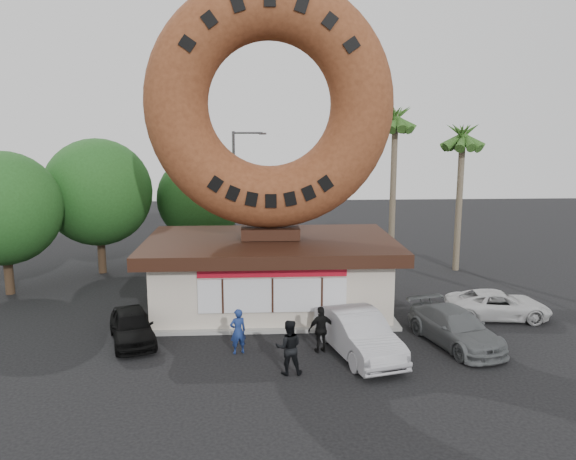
# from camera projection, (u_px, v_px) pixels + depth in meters

# --- Properties ---
(ground) EXTENTS (90.00, 90.00, 0.00)m
(ground) POSITION_uv_depth(u_px,v_px,m) (275.00, 361.00, 20.02)
(ground) COLOR black
(ground) RESTS_ON ground
(donut_shop) EXTENTS (11.20, 7.20, 3.80)m
(donut_shop) POSITION_uv_depth(u_px,v_px,m) (271.00, 271.00, 25.57)
(donut_shop) COLOR beige
(donut_shop) RESTS_ON ground
(giant_donut) EXTENTS (10.80, 2.75, 10.80)m
(giant_donut) POSITION_uv_depth(u_px,v_px,m) (270.00, 104.00, 24.25)
(giant_donut) COLOR brown
(giant_donut) RESTS_ON donut_shop
(tree_west) EXTENTS (6.00, 6.00, 7.65)m
(tree_west) POSITION_uv_depth(u_px,v_px,m) (98.00, 192.00, 31.43)
(tree_west) COLOR #473321
(tree_west) RESTS_ON ground
(tree_mid) EXTENTS (5.20, 5.20, 6.63)m
(tree_mid) POSITION_uv_depth(u_px,v_px,m) (200.00, 198.00, 33.81)
(tree_mid) COLOR #473321
(tree_mid) RESTS_ON ground
(tree_far) EXTENTS (5.60, 5.60, 7.14)m
(tree_far) POSITION_uv_depth(u_px,v_px,m) (3.00, 208.00, 27.37)
(tree_far) COLOR #473321
(tree_far) RESTS_ON ground
(palm_near) EXTENTS (2.60, 2.60, 9.75)m
(palm_near) POSITION_uv_depth(u_px,v_px,m) (395.00, 124.00, 32.66)
(palm_near) COLOR #726651
(palm_near) RESTS_ON ground
(palm_far) EXTENTS (2.60, 2.60, 8.75)m
(palm_far) POSITION_uv_depth(u_px,v_px,m) (463.00, 141.00, 31.54)
(palm_far) COLOR #726651
(palm_far) RESTS_ON ground
(street_lamp) EXTENTS (2.11, 0.20, 8.00)m
(street_lamp) POSITION_uv_depth(u_px,v_px,m) (237.00, 189.00, 34.82)
(street_lamp) COLOR #59595E
(street_lamp) RESTS_ON ground
(person_left) EXTENTS (0.73, 0.60, 1.70)m
(person_left) POSITION_uv_depth(u_px,v_px,m) (238.00, 331.00, 20.60)
(person_left) COLOR navy
(person_left) RESTS_ON ground
(person_center) EXTENTS (0.93, 0.73, 1.90)m
(person_center) POSITION_uv_depth(u_px,v_px,m) (289.00, 347.00, 18.85)
(person_center) COLOR black
(person_center) RESTS_ON ground
(person_right) EXTENTS (1.11, 0.69, 1.76)m
(person_right) POSITION_uv_depth(u_px,v_px,m) (321.00, 329.00, 20.70)
(person_right) COLOR black
(person_right) RESTS_ON ground
(car_black) EXTENTS (2.63, 4.09, 1.30)m
(car_black) POSITION_uv_depth(u_px,v_px,m) (132.00, 326.00, 21.71)
(car_black) COLOR black
(car_black) RESTS_ON ground
(car_silver) EXTENTS (2.89, 5.17, 1.61)m
(car_silver) POSITION_uv_depth(u_px,v_px,m) (358.00, 334.00, 20.48)
(car_silver) COLOR #ACABB0
(car_silver) RESTS_ON ground
(car_grey) EXTENTS (3.09, 5.01, 1.36)m
(car_grey) POSITION_uv_depth(u_px,v_px,m) (455.00, 328.00, 21.46)
(car_grey) COLOR slate
(car_grey) RESTS_ON ground
(car_white) EXTENTS (4.58, 2.48, 1.22)m
(car_white) POSITION_uv_depth(u_px,v_px,m) (498.00, 305.00, 24.44)
(car_white) COLOR silver
(car_white) RESTS_ON ground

